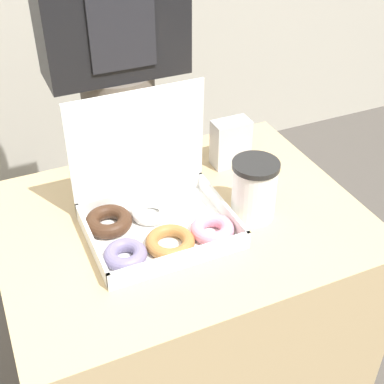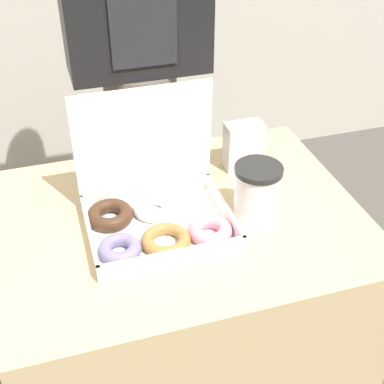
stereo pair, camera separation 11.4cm
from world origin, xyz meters
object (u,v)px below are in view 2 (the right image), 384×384
object	(u,v)px
coffee_cup	(257,194)
napkin_holder	(243,146)
person_customer	(139,67)
donut_box	(152,212)

from	to	relation	value
coffee_cup	napkin_holder	world-z (taller)	coffee_cup
person_customer	coffee_cup	bearing A→B (deg)	-76.13
person_customer	donut_box	bearing A→B (deg)	-99.95
donut_box	napkin_holder	size ratio (longest dim) A/B	2.63
coffee_cup	napkin_holder	distance (m)	0.22
coffee_cup	person_customer	size ratio (longest dim) A/B	0.08
coffee_cup	person_customer	xyz separation A→B (m)	(-0.14, 0.56, 0.09)
coffee_cup	napkin_holder	bearing A→B (deg)	75.95
napkin_holder	person_customer	bearing A→B (deg)	119.46
napkin_holder	coffee_cup	bearing A→B (deg)	-104.05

